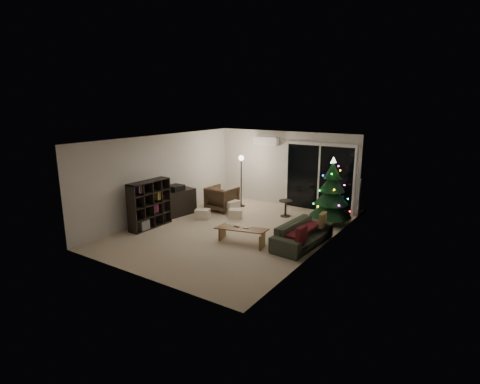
# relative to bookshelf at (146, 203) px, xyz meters

# --- Properties ---
(room) EXTENTS (6.50, 7.51, 2.60)m
(room) POSITION_rel_bookshelf_xyz_m (2.71, 2.44, 0.35)
(room) COLOR beige
(room) RESTS_ON ground
(bookshelf) EXTENTS (0.75, 1.37, 1.33)m
(bookshelf) POSITION_rel_bookshelf_xyz_m (0.00, 0.00, 0.00)
(bookshelf) COLOR #28231F
(bookshelf) RESTS_ON floor
(media_cabinet) EXTENTS (0.66, 1.32, 0.79)m
(media_cabinet) POSITION_rel_bookshelf_xyz_m (0.00, 1.23, -0.27)
(media_cabinet) COLOR #28231F
(media_cabinet) RESTS_ON floor
(stereo) EXTENTS (0.40, 0.47, 0.17)m
(stereo) POSITION_rel_bookshelf_xyz_m (0.00, 1.23, 0.21)
(stereo) COLOR black
(stereo) RESTS_ON media_cabinet
(armchair) EXTENTS (0.87, 0.89, 0.79)m
(armchair) POSITION_rel_bookshelf_xyz_m (0.85, 2.47, -0.27)
(armchair) COLOR #3D2E1D
(armchair) RESTS_ON floor
(ottoman) EXTENTS (0.53, 0.53, 0.40)m
(ottoman) POSITION_rel_bookshelf_xyz_m (1.24, 2.40, -0.47)
(ottoman) COLOR white
(ottoman) RESTS_ON floor
(cardboard_box_a) EXTENTS (0.51, 0.45, 0.30)m
(cardboard_box_a) POSITION_rel_bookshelf_xyz_m (0.91, 1.39, -0.52)
(cardboard_box_a) COLOR #EEE4C5
(cardboard_box_a) RESTS_ON floor
(cardboard_box_b) EXTENTS (0.48, 0.44, 0.27)m
(cardboard_box_b) POSITION_rel_bookshelf_xyz_m (1.69, 2.01, -0.53)
(cardboard_box_b) COLOR #EEE4C5
(cardboard_box_b) RESTS_ON floor
(side_table) EXTENTS (0.42, 0.42, 0.51)m
(side_table) POSITION_rel_bookshelf_xyz_m (2.88, 2.98, -0.41)
(side_table) COLOR #28231F
(side_table) RESTS_ON floor
(floor_lamp) EXTENTS (0.27, 0.27, 1.67)m
(floor_lamp) POSITION_rel_bookshelf_xyz_m (1.10, 3.22, 0.17)
(floor_lamp) COLOR black
(floor_lamp) RESTS_ON floor
(sofa) EXTENTS (0.88, 1.98, 0.57)m
(sofa) POSITION_rel_bookshelf_xyz_m (4.30, 1.08, -0.38)
(sofa) COLOR #393D34
(sofa) RESTS_ON floor
(sofa_throw) EXTENTS (0.61, 1.40, 0.05)m
(sofa_throw) POSITION_rel_bookshelf_xyz_m (4.20, 1.08, -0.25)
(sofa_throw) COLOR maroon
(sofa_throw) RESTS_ON sofa
(cushion_a) EXTENTS (0.14, 0.38, 0.37)m
(cushion_a) POSITION_rel_bookshelf_xyz_m (4.55, 1.73, -0.15)
(cushion_a) COLOR #998652
(cushion_a) RESTS_ON sofa
(cushion_b) EXTENTS (0.14, 0.38, 0.37)m
(cushion_b) POSITION_rel_bookshelf_xyz_m (4.55, 0.43, -0.15)
(cushion_b) COLOR maroon
(cushion_b) RESTS_ON sofa
(coffee_table) EXTENTS (1.31, 0.73, 0.39)m
(coffee_table) POSITION_rel_bookshelf_xyz_m (2.98, 0.36, -0.47)
(coffee_table) COLOR olive
(coffee_table) RESTS_ON floor
(remote_a) EXTENTS (0.16, 0.05, 0.02)m
(remote_a) POSITION_rel_bookshelf_xyz_m (2.83, 0.36, -0.26)
(remote_a) COLOR black
(remote_a) RESTS_ON coffee_table
(remote_b) EXTENTS (0.15, 0.09, 0.02)m
(remote_b) POSITION_rel_bookshelf_xyz_m (3.08, 0.41, -0.26)
(remote_b) COLOR slate
(remote_b) RESTS_ON coffee_table
(christmas_tree) EXTENTS (1.58, 1.58, 1.95)m
(christmas_tree) POSITION_rel_bookshelf_xyz_m (4.27, 3.08, 0.31)
(christmas_tree) COLOR #133720
(christmas_tree) RESTS_ON floor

